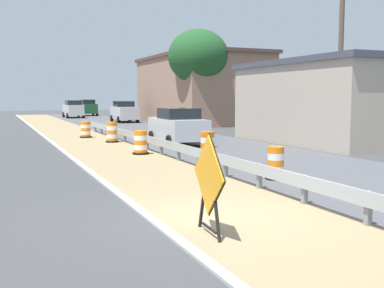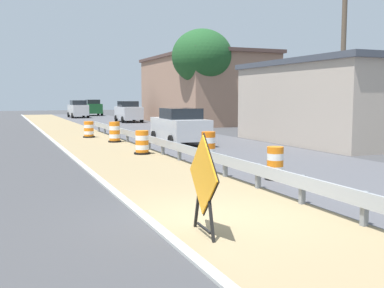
{
  "view_description": "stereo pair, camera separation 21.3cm",
  "coord_description": "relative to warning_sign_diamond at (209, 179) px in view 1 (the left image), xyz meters",
  "views": [
    {
      "loc": [
        -4.23,
        -8.48,
        2.56
      ],
      "look_at": [
        2.02,
        6.03,
        0.93
      ],
      "focal_mm": 43.27,
      "sensor_mm": 36.0,
      "label": 1
    },
    {
      "loc": [
        -4.03,
        -8.56,
        2.56
      ],
      "look_at": [
        2.02,
        6.03,
        0.93
      ],
      "focal_mm": 43.27,
      "sensor_mm": 36.0,
      "label": 2
    }
  ],
  "objects": [
    {
      "name": "utility_pole_near",
      "position": [
        11.84,
        10.23,
        3.09
      ],
      "size": [
        0.24,
        1.8,
        7.96
      ],
      "color": "brown",
      "rests_on": "ground"
    },
    {
      "name": "traffic_barrel_mid",
      "position": [
        2.37,
        12.07,
        -0.57
      ],
      "size": [
        0.73,
        0.73,
        1.05
      ],
      "color": "orange",
      "rests_on": "ground"
    },
    {
      "name": "roadside_shop_near",
      "position": [
        13.93,
        13.02,
        1.23
      ],
      "size": [
        7.23,
        10.7,
        4.52
      ],
      "color": "#AD9E8E",
      "rests_on": "ground"
    },
    {
      "name": "warning_sign_diamond",
      "position": [
        0.0,
        0.0,
        0.0
      ],
      "size": [
        0.16,
        1.56,
        1.91
      ],
      "rotation": [
        0.0,
        0.0,
        3.06
      ],
      "color": "black",
      "rests_on": "ground"
    },
    {
      "name": "traffic_barrel_far",
      "position": [
        1.67,
        21.44,
        -0.59
      ],
      "size": [
        0.74,
        0.74,
        1.01
      ],
      "color": "orange",
      "rests_on": "ground"
    },
    {
      "name": "car_trailing_near_lane",
      "position": [
        8.5,
        37.75,
        0.01
      ],
      "size": [
        2.18,
        4.72,
        2.09
      ],
      "rotation": [
        0.0,
        0.0,
        -1.59
      ],
      "color": "silver",
      "rests_on": "ground"
    },
    {
      "name": "traffic_barrel_farther",
      "position": [
        2.49,
        17.9,
        -0.52
      ],
      "size": [
        0.74,
        0.74,
        1.14
      ],
      "color": "orange",
      "rests_on": "ground"
    },
    {
      "name": "car_lead_near_lane",
      "position": [
        5.33,
        49.52,
        0.01
      ],
      "size": [
        2.1,
        4.61,
        2.1
      ],
      "rotation": [
        0.0,
        0.0,
        1.58
      ],
      "color": "silver",
      "rests_on": "ground"
    },
    {
      "name": "traffic_barrel_nearest",
      "position": [
        4.38,
        4.39,
        -0.58
      ],
      "size": [
        0.63,
        0.63,
        1.02
      ],
      "color": "orange",
      "rests_on": "ground"
    },
    {
      "name": "median_dirt_strip",
      "position": [
        1.38,
        0.89,
        -1.04
      ],
      "size": [
        3.91,
        120.0,
        0.01
      ],
      "primitive_type": "cube",
      "color": "#8E7A56",
      "rests_on": "ground"
    },
    {
      "name": "roadside_shop_far",
      "position": [
        15.22,
        34.25,
        2.25
      ],
      "size": [
        8.53,
        15.94,
        6.56
      ],
      "color": "#93705B",
      "rests_on": "ground"
    },
    {
      "name": "ground_plane",
      "position": [
        0.62,
        0.89,
        -1.04
      ],
      "size": [
        160.0,
        160.0,
        0.0
      ],
      "primitive_type": "plane",
      "color": "#3D3D3F"
    },
    {
      "name": "car_lead_far_lane",
      "position": [
        5.47,
        15.43,
        -0.07
      ],
      "size": [
        2.27,
        4.68,
        1.94
      ],
      "rotation": [
        0.0,
        0.0,
        1.54
      ],
      "color": "silver",
      "rests_on": "ground"
    },
    {
      "name": "traffic_barrel_close",
      "position": [
        4.36,
        9.31,
        -0.52
      ],
      "size": [
        0.7,
        0.7,
        1.14
      ],
      "color": "orange",
      "rests_on": "ground"
    },
    {
      "name": "car_mid_far_lane",
      "position": [
        8.16,
        54.96,
        0.03
      ],
      "size": [
        2.09,
        4.11,
        2.14
      ],
      "rotation": [
        0.0,
        0.0,
        -1.58
      ],
      "color": "#195128",
      "rests_on": "ground"
    },
    {
      "name": "tree_roadside",
      "position": [
        12.41,
        28.26,
        4.83
      ],
      "size": [
        5.09,
        5.09,
        8.18
      ],
      "color": "brown",
      "rests_on": "ground"
    },
    {
      "name": "curb_near_edge",
      "position": [
        -0.68,
        0.89,
        -1.04
      ],
      "size": [
        0.2,
        120.0,
        0.11
      ],
      "primitive_type": "cube",
      "color": "#ADADA8",
      "rests_on": "ground"
    },
    {
      "name": "guardrail_median",
      "position": [
        3.1,
        3.37,
        -0.52
      ],
      "size": [
        0.18,
        46.98,
        0.71
      ],
      "color": "#999EA3",
      "rests_on": "ground"
    }
  ]
}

